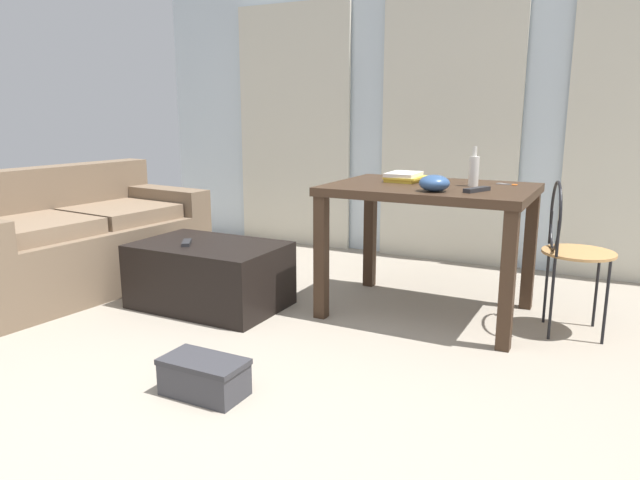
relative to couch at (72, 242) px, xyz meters
name	(u,v)px	position (x,y,z in m)	size (l,w,h in m)	color
ground_plane	(340,340)	(2.07, -0.05, -0.32)	(7.89, 7.89, 0.00)	gray
wall_back	(452,110)	(2.07, 2.00, 0.89)	(5.51, 0.10, 2.42)	silver
curtains	(449,130)	(2.07, 1.91, 0.74)	(3.92, 0.03, 2.11)	beige
couch	(72,242)	(0.00, 0.00, 0.00)	(1.04, 1.80, 0.82)	brown
coffee_table	(210,275)	(1.10, 0.10, -0.12)	(0.91, 0.60, 0.40)	black
craft_table	(430,205)	(2.34, 0.60, 0.35)	(1.15, 0.84, 0.78)	#382619
wire_chair	(567,239)	(3.10, 0.63, 0.21)	(0.38, 0.40, 0.84)	#B7844C
bottle_near	(474,170)	(2.57, 0.67, 0.55)	(0.06, 0.06, 0.23)	beige
bowl	(434,183)	(2.43, 0.35, 0.51)	(0.16, 0.16, 0.09)	#2D4C7A
book_stack	(405,177)	(2.14, 0.71, 0.49)	(0.22, 0.26, 0.05)	gold
tv_remote_on_table	(477,190)	(2.64, 0.44, 0.47)	(0.05, 0.19, 0.02)	#232326
scissors	(509,184)	(2.74, 0.84, 0.46)	(0.12, 0.05, 0.00)	#9EA0A5
tv_remote_primary	(187,243)	(0.99, 0.02, 0.09)	(0.05, 0.15, 0.02)	#232326
shoebox	(204,377)	(1.81, -0.87, -0.24)	(0.37, 0.21, 0.16)	#38383D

